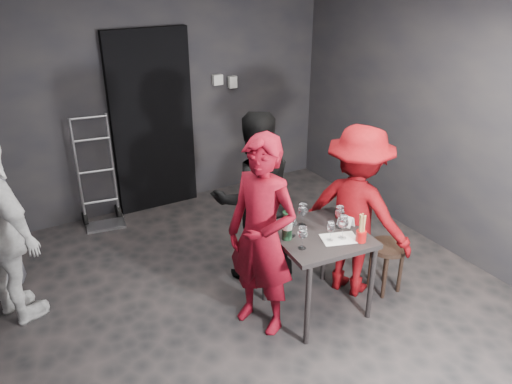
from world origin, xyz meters
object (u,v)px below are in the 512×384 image
hand_truck (102,206)px  man_maroon (357,210)px  tasting_table (319,244)px  server_red (262,228)px  woman_black (254,192)px  stool (387,254)px  wine_bottle (287,225)px  bystander_cream (0,226)px  breadstick_cup (362,228)px

hand_truck → man_maroon: size_ratio=0.79×
hand_truck → man_maroon: bearing=-45.7°
tasting_table → man_maroon: man_maroon is taller
server_red → woman_black: size_ratio=1.04×
stool → man_maroon: man_maroon is taller
wine_bottle → tasting_table: bearing=-11.8°
tasting_table → woman_black: bearing=104.7°
tasting_table → bystander_cream: bearing=152.4°
hand_truck → breadstick_cup: size_ratio=4.97×
tasting_table → stool: (0.71, -0.09, -0.28)m
server_red → man_maroon: (0.96, 0.02, -0.10)m
bystander_cream → wine_bottle: (1.96, -1.11, 0.00)m
man_maroon → breadstick_cup: size_ratio=6.30×
stool → wine_bottle: size_ratio=1.41×
man_maroon → wine_bottle: bearing=68.4°
tasting_table → woman_black: size_ratio=0.43×
man_maroon → wine_bottle: 0.74m
hand_truck → tasting_table: (1.20, -2.45, 0.42)m
tasting_table → bystander_cream: 2.53m
stool → woman_black: 1.32m
server_red → woman_black: (0.30, 0.66, -0.03)m
stool → breadstick_cup: (-0.50, -0.18, 0.49)m
woman_black → man_maroon: (0.66, -0.64, -0.06)m
woman_black → wine_bottle: size_ratio=5.21×
wine_bottle → breadstick_cup: bearing=-33.7°
woman_black → wine_bottle: woman_black is taller
bystander_cream → wine_bottle: bearing=-144.5°
tasting_table → woman_black: woman_black is taller
wine_bottle → breadstick_cup: 0.58m
stool → breadstick_cup: size_ratio=1.84×
woman_black → hand_truck: bearing=-47.5°
wine_bottle → server_red: bearing=175.3°
stool → man_maroon: (-0.25, 0.18, 0.43)m
stool → breadstick_cup: 0.72m
stool → woman_black: (-0.90, 0.82, 0.49)m
server_red → woman_black: 0.73m
hand_truck → server_red: size_ratio=0.70×
tasting_table → breadstick_cup: size_ratio=2.94×
woman_black → bystander_cream: 2.08m
tasting_table → man_maroon: 0.50m
man_maroon → wine_bottle: (-0.74, -0.04, 0.07)m
tasting_table → bystander_cream: bystander_cream is taller
tasting_table → breadstick_cup: 0.40m
hand_truck → woman_black: woman_black is taller
stool → man_maroon: bearing=143.4°
hand_truck → wine_bottle: bearing=-59.8°
tasting_table → wine_bottle: wine_bottle is taller
breadstick_cup → stool: bearing=19.3°
server_red → wine_bottle: 0.22m
hand_truck → breadstick_cup: 3.13m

